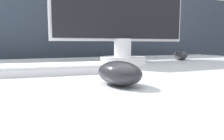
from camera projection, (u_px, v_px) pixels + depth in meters
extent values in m
cube|color=#333D4C|center=(51.00, 79.00, 1.37)|extent=(5.00, 0.03, 1.17)
ellipsoid|color=#232328|center=(119.00, 73.00, 0.42)|extent=(0.09, 0.12, 0.05)
cube|color=silver|center=(42.00, 70.00, 0.60)|extent=(0.42, 0.18, 0.02)
cube|color=silver|center=(42.00, 66.00, 0.60)|extent=(0.40, 0.16, 0.01)
cylinder|color=white|center=(123.00, 59.00, 1.03)|extent=(0.22, 0.22, 0.02)
cylinder|color=white|center=(123.00, 48.00, 1.02)|extent=(0.08, 0.08, 0.08)
cube|color=white|center=(122.00, 6.00, 1.00)|extent=(0.67, 0.01, 0.33)
cube|color=black|center=(123.00, 5.00, 1.00)|extent=(0.64, 0.02, 0.30)
ellipsoid|color=#232328|center=(181.00, 55.00, 1.10)|extent=(0.11, 0.14, 0.05)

